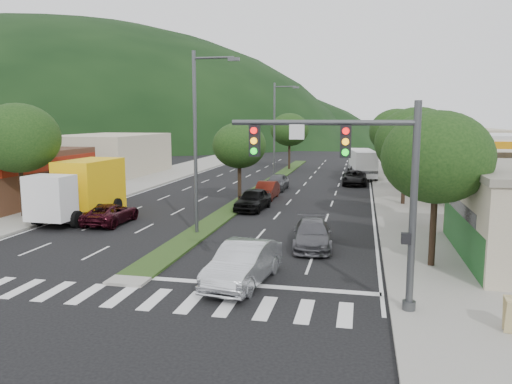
% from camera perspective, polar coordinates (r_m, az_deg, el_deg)
% --- Properties ---
extents(ground, '(160.00, 160.00, 0.00)m').
position_cam_1_polar(ground, '(21.11, -13.85, -9.59)').
color(ground, black).
rests_on(ground, ground).
extents(sidewalk_right, '(5.00, 90.00, 0.15)m').
position_cam_1_polar(sidewalk_right, '(43.62, 16.58, -0.30)').
color(sidewalk_right, gray).
rests_on(sidewalk_right, ground).
extents(sidewalk_left, '(6.00, 90.00, 0.15)m').
position_cam_1_polar(sidewalk_left, '(48.69, -14.87, 0.65)').
color(sidewalk_left, gray).
rests_on(sidewalk_left, ground).
extents(median, '(1.60, 56.00, 0.12)m').
position_cam_1_polar(median, '(47.30, 1.02, 0.69)').
color(median, '#243B15').
rests_on(median, ground).
extents(crosswalk, '(19.00, 2.20, 0.01)m').
position_cam_1_polar(crosswalk, '(19.43, -16.47, -11.28)').
color(crosswalk, silver).
rests_on(crosswalk, ground).
extents(traffic_signal, '(6.12, 0.40, 7.00)m').
position_cam_1_polar(traffic_signal, '(16.56, 12.31, 2.01)').
color(traffic_signal, '#47494C').
rests_on(traffic_signal, ground).
extents(gas_canopy, '(12.20, 8.20, 5.25)m').
position_cam_1_polar(gas_canopy, '(41.29, 26.23, 5.09)').
color(gas_canopy, silver).
rests_on(gas_canopy, ground).
extents(bldg_left_far, '(9.00, 14.00, 4.60)m').
position_cam_1_polar(bldg_left_far, '(59.17, -16.22, 4.10)').
color(bldg_left_far, '#C1B799').
rests_on(bldg_left_far, ground).
extents(bldg_right_far, '(10.00, 16.00, 5.20)m').
position_cam_1_polar(bldg_right_far, '(63.02, 21.71, 4.36)').
color(bldg_right_far, '#C1B799').
rests_on(bldg_right_far, ground).
extents(hill_far, '(176.00, 132.00, 82.00)m').
position_cam_1_polar(hill_far, '(155.99, -22.86, 5.43)').
color(hill_far, black).
rests_on(hill_far, ground).
extents(tree_r_a, '(4.60, 4.60, 6.63)m').
position_cam_1_polar(tree_r_a, '(22.28, 19.95, 3.76)').
color(tree_r_a, black).
rests_on(tree_r_a, sidewalk_right).
extents(tree_r_b, '(4.80, 4.80, 6.94)m').
position_cam_1_polar(tree_r_b, '(30.19, 17.92, 5.37)').
color(tree_r_b, black).
rests_on(tree_r_b, sidewalk_right).
extents(tree_r_c, '(4.40, 4.40, 6.48)m').
position_cam_1_polar(tree_r_c, '(38.17, 16.70, 5.55)').
color(tree_r_c, black).
rests_on(tree_r_c, sidewalk_right).
extents(tree_r_d, '(5.00, 5.00, 7.17)m').
position_cam_1_polar(tree_r_d, '(48.12, 15.78, 6.63)').
color(tree_r_d, black).
rests_on(tree_r_d, sidewalk_right).
extents(tree_r_e, '(4.60, 4.60, 6.71)m').
position_cam_1_polar(tree_r_e, '(58.11, 15.14, 6.63)').
color(tree_r_e, black).
rests_on(tree_r_e, sidewalk_right).
extents(tree_med_near, '(4.00, 4.00, 6.02)m').
position_cam_1_polar(tree_med_near, '(37.15, -1.92, 5.33)').
color(tree_med_near, black).
rests_on(tree_med_near, median).
extents(tree_med_far, '(4.80, 4.80, 6.94)m').
position_cam_1_polar(tree_med_far, '(62.66, 3.85, 7.12)').
color(tree_med_far, black).
rests_on(tree_med_far, median).
extents(tree_l_a, '(5.20, 5.20, 7.25)m').
position_cam_1_polar(tree_l_a, '(35.28, -25.52, 5.58)').
color(tree_l_a, black).
rests_on(tree_l_a, sidewalk_left).
extents(streetlight_near, '(2.60, 0.25, 10.00)m').
position_cam_1_polar(streetlight_near, '(27.44, -6.57, 6.59)').
color(streetlight_near, '#47494C').
rests_on(streetlight_near, ground).
extents(streetlight_mid, '(2.60, 0.25, 10.00)m').
position_cam_1_polar(streetlight_mid, '(51.75, 2.33, 7.49)').
color(streetlight_mid, '#47494C').
rests_on(streetlight_mid, ground).
extents(sedan_silver, '(2.38, 5.13, 1.63)m').
position_cam_1_polar(sedan_silver, '(19.69, -1.46, -8.18)').
color(sedan_silver, silver).
rests_on(sedan_silver, ground).
extents(suv_maroon, '(2.10, 4.52, 1.25)m').
position_cam_1_polar(suv_maroon, '(31.93, -16.24, -2.39)').
color(suv_maroon, black).
rests_on(suv_maroon, ground).
extents(car_queue_a, '(2.16, 4.61, 1.53)m').
position_cam_1_polar(car_queue_a, '(35.15, -0.34, -0.85)').
color(car_queue_a, black).
rests_on(car_queue_a, ground).
extents(car_queue_b, '(2.35, 4.81, 1.35)m').
position_cam_1_polar(car_queue_b, '(25.27, 6.44, -4.81)').
color(car_queue_b, '#4C4C51').
rests_on(car_queue_b, ground).
extents(car_queue_c, '(1.53, 4.23, 1.39)m').
position_cam_1_polar(car_queue_c, '(40.06, 1.20, 0.19)').
color(car_queue_c, '#53160D').
rests_on(car_queue_c, ground).
extents(car_queue_d, '(2.39, 5.02, 1.38)m').
position_cam_1_polar(car_queue_d, '(49.41, 11.20, 1.60)').
color(car_queue_d, black).
rests_on(car_queue_d, ground).
extents(car_queue_e, '(1.83, 4.34, 1.46)m').
position_cam_1_polar(car_queue_e, '(45.05, 2.43, 1.16)').
color(car_queue_e, '#4A4B4F').
rests_on(car_queue_e, ground).
extents(car_queue_f, '(2.39, 5.33, 1.52)m').
position_cam_1_polar(car_queue_f, '(55.15, 11.59, 2.36)').
color(car_queue_f, black).
rests_on(car_queue_f, ground).
extents(box_truck, '(3.12, 7.61, 3.72)m').
position_cam_1_polar(box_truck, '(34.23, -19.19, 0.11)').
color(box_truck, white).
rests_on(box_truck, ground).
extents(motorhome, '(3.30, 8.14, 3.04)m').
position_cam_1_polar(motorhome, '(54.83, 12.06, 3.22)').
color(motorhome, silver).
rests_on(motorhome, ground).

